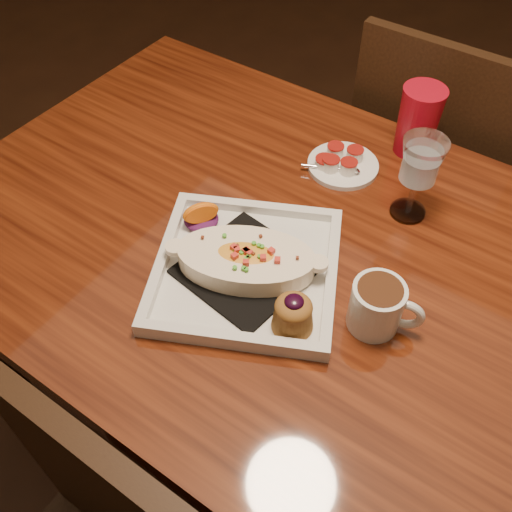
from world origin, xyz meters
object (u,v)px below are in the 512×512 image
Objects in this scene: table at (316,293)px; goblet at (420,165)px; saucer at (342,163)px; coffee_mug at (378,305)px; chair_far at (431,172)px; red_tumbler at (418,121)px; plate at (249,268)px.

goblet reaches higher than table.
goblet is 0.20m from saucer.
coffee_mug is at bearing -76.60° from goblet.
chair_far is 0.40m from red_tumbler.
plate is at bearing -99.81° from red_tumbler.
red_tumbler is at bearing 54.46° from plate.
red_tumbler reaches higher than coffee_mug.
red_tumbler is at bearing 92.46° from coffee_mug.
plate is at bearing -127.91° from table.
coffee_mug is 0.70× the size of goblet.
chair_far is at bearing 57.89° from plate.
table is 1.61× the size of chair_far.
coffee_mug reaches higher than table.
table is 0.42m from red_tumbler.
table is at bearing -90.22° from red_tumbler.
saucer is (-0.17, 0.04, -0.11)m from goblet.
table is at bearing -69.10° from saucer.
table is 10.20× the size of saucer.
plate is 0.23m from coffee_mug.
red_tumbler is at bearing 89.78° from table.
chair_far reaches higher than goblet.
red_tumbler reaches higher than plate.
saucer reaches higher than table.
chair_far is 6.27× the size of red_tumbler.
goblet reaches higher than plate.
saucer is at bearing 112.13° from coffee_mug.
goblet is at bearing 88.61° from coffee_mug.
saucer is (-0.09, 0.24, 0.11)m from table.
red_tumbler is (0.09, 0.14, 0.06)m from saucer.
chair_far is at bearing 76.58° from saucer.
goblet reaches higher than coffee_mug.
table is at bearing 26.35° from plate.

